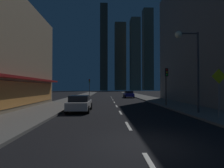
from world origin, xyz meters
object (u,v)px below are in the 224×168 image
car_parked_far (129,94)px  traffic_light_near_right (166,78)px  fire_hydrant_far_left (75,99)px  traffic_light_far_left (89,84)px  street_lamp_right (188,52)px  pedestrian_crossing_sign (219,90)px  car_parked_near (80,103)px

car_parked_far → traffic_light_near_right: size_ratio=1.01×
car_parked_far → fire_hydrant_far_left: (-9.50, -9.81, -0.29)m
fire_hydrant_far_left → traffic_light_far_left: (0.40, 18.83, 2.74)m
car_parked_far → traffic_light_far_left: 13.05m
fire_hydrant_far_left → traffic_light_far_left: bearing=88.8°
car_parked_far → traffic_light_far_left: (-9.10, 9.02, 2.45)m
car_parked_far → fire_hydrant_far_left: 13.66m
street_lamp_right → fire_hydrant_far_left: bearing=130.6°
traffic_light_near_right → pedestrian_crossing_sign: (0.10, -8.91, -1.18)m
fire_hydrant_far_left → traffic_light_near_right: traffic_light_near_right is taller
car_parked_near → street_lamp_right: size_ratio=0.64×
car_parked_near → car_parked_far: same height
car_parked_far → traffic_light_near_right: (1.90, -17.56, 2.45)m
car_parked_near → pedestrian_crossing_sign: pedestrian_crossing_sign is taller
pedestrian_crossing_sign → traffic_light_near_right: bearing=90.6°
traffic_light_far_left → pedestrian_crossing_sign: bearing=-72.6°
fire_hydrant_far_left → street_lamp_right: bearing=-49.4°
car_parked_near → traffic_light_near_right: (9.10, 3.41, 2.45)m
fire_hydrant_far_left → traffic_light_far_left: size_ratio=0.16×
car_parked_near → fire_hydrant_far_left: (-2.30, 11.16, -0.29)m
street_lamp_right → pedestrian_crossing_sign: bearing=-86.4°
car_parked_near → traffic_light_far_left: 30.15m
fire_hydrant_far_left → street_lamp_right: size_ratio=0.10×
car_parked_far → traffic_light_near_right: bearing=-83.8°
car_parked_far → pedestrian_crossing_sign: pedestrian_crossing_sign is taller
traffic_light_near_right → street_lamp_right: 5.74m
traffic_light_near_right → traffic_light_far_left: bearing=112.5°
traffic_light_far_left → pedestrian_crossing_sign: size_ratio=1.33×
traffic_light_near_right → traffic_light_far_left: same height
traffic_light_near_right → pedestrian_crossing_sign: bearing=-89.4°
pedestrian_crossing_sign → street_lamp_right: bearing=93.6°
traffic_light_near_right → street_lamp_right: (-0.12, -5.42, 1.87)m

